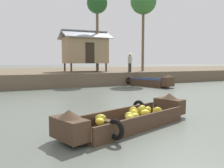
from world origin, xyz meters
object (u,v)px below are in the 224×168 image
Objects in this scene: palm_tree_mid at (97,5)px; stilt_house_mid_right at (85,50)px; fishing_skiff_distant at (145,81)px; palm_tree_near at (143,2)px; banana_boat at (130,118)px; vendor_person at (130,61)px.

stilt_house_mid_right is at bearing 158.78° from palm_tree_mid.
fishing_skiff_distant is at bearing -60.94° from palm_tree_mid.
fishing_skiff_distant is 7.93m from palm_tree_near.
banana_boat is at bearing -103.76° from stilt_house_mid_right.
banana_boat is at bearing -125.23° from fishing_skiff_distant.
banana_boat is 1.10× the size of stilt_house_mid_right.
stilt_house_mid_right is (3.62, 14.79, 2.76)m from banana_boat.
stilt_house_mid_right is 4.15m from palm_tree_mid.
palm_tree_mid is (-4.13, 1.23, -0.41)m from palm_tree_near.
fishing_skiff_distant is 0.70× the size of palm_tree_mid.
stilt_house_mid_right is 0.56× the size of palm_tree_near.
vendor_person reaches higher than banana_boat.
vendor_person is at bearing 60.60° from banana_boat.
stilt_house_mid_right is 7.00m from palm_tree_near.
fishing_skiff_distant is 8.32m from palm_tree_mid.
banana_boat is 16.56m from palm_tree_mid.
vendor_person is at bearing 100.14° from fishing_skiff_distant.
banana_boat is at bearing -108.04° from palm_tree_mid.
stilt_house_mid_right is 4.34m from vendor_person.
banana_boat is 12.30m from fishing_skiff_distant.
vendor_person is (-2.06, -1.18, -5.47)m from palm_tree_near.
vendor_person reaches higher than fishing_skiff_distant.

